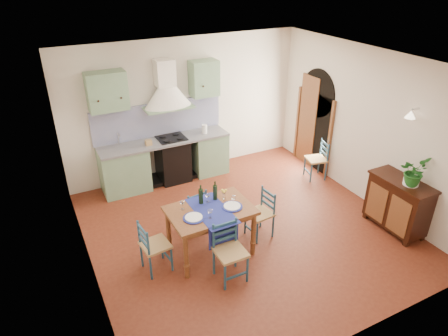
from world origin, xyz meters
The scene contains 13 objects.
floor centered at (0.00, 0.00, 0.00)m, with size 5.00×5.00×0.00m, color #4E1B10.
back_wall centered at (-0.47, 2.29, 1.05)m, with size 5.00×0.96×2.80m.
right_wall centered at (2.50, 0.28, 1.34)m, with size 0.26×5.00×2.80m.
left_wall centered at (-2.50, 0.00, 1.40)m, with size 0.04×5.00×2.80m, color beige.
ceiling centered at (0.00, 0.00, 2.80)m, with size 5.00×5.00×0.01m, color white.
dining_table centered at (-0.76, -0.29, 0.71)m, with size 1.27×0.95×1.11m.
chair_near centered at (-0.77, -0.90, 0.46)m, with size 0.41×0.41×0.88m.
chair_far centered at (-0.79, 0.33, 0.42)m, with size 0.44×0.44×0.82m.
chair_left centered at (-1.67, -0.27, 0.43)m, with size 0.42×0.42×0.83m.
chair_right centered at (0.15, -0.25, 0.42)m, with size 0.42×0.42×0.82m.
chair_spare centered at (2.23, 0.89, 0.42)m, with size 0.46×0.46×0.82m.
sideboard centered at (2.26, -1.14, 0.51)m, with size 0.50×1.05×0.94m.
potted_plant centered at (2.26, -1.28, 1.17)m, with size 0.42×0.37×0.47m, color #1C5A1D.
Camera 1 is at (-2.84, -4.78, 4.10)m, focal length 32.00 mm.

